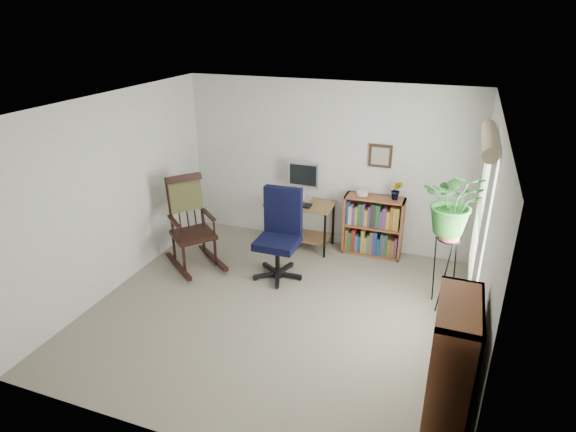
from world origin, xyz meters
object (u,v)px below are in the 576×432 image
at_px(office_chair, 277,236).
at_px(rocking_chair, 192,223).
at_px(desk, 300,224).
at_px(tall_bookshelf, 446,396).
at_px(low_bookshelf, 373,226).

distance_m(office_chair, rocking_chair, 1.19).
distance_m(desk, tall_bookshelf, 3.99).
bearing_deg(rocking_chair, desk, -7.23).
distance_m(desk, rocking_chair, 1.60).
bearing_deg(tall_bookshelf, low_bookshelf, 108.63).
relative_size(office_chair, tall_bookshelf, 0.79).
bearing_deg(low_bookshelf, tall_bookshelf, -71.37).
bearing_deg(desk, office_chair, -88.81).
height_order(desk, low_bookshelf, low_bookshelf).
bearing_deg(rocking_chair, low_bookshelf, -21.41).
xyz_separation_m(office_chair, low_bookshelf, (1.04, 1.09, -0.16)).
xyz_separation_m(rocking_chair, low_bookshelf, (2.23, 1.17, -0.20)).
relative_size(rocking_chair, tall_bookshelf, 0.83).
bearing_deg(office_chair, rocking_chair, -178.00).
height_order(rocking_chair, tall_bookshelf, tall_bookshelf).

